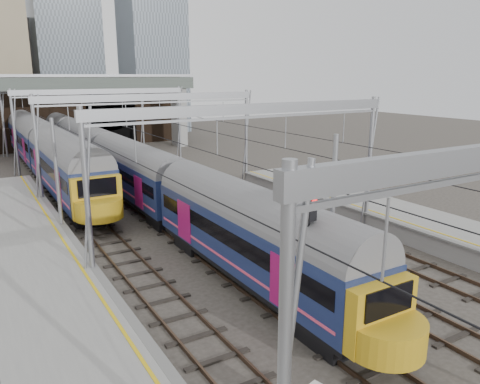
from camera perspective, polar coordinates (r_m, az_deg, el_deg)
ground at (r=19.24m, az=14.72°, el=-15.01°), size 160.00×160.00×0.00m
platform_left at (r=16.63m, az=-19.62°, el=-18.19°), size 4.32×55.00×1.12m
tracks at (r=30.67m, az=-5.52°, el=-3.39°), size 14.40×80.00×0.22m
overhead_line at (r=35.34m, az=-10.35°, el=9.60°), size 16.80×80.00×8.00m
retaining_wall at (r=65.11m, az=-18.71°, el=9.09°), size 28.00×2.75×9.00m
overbridge at (r=58.86m, az=-19.01°, el=11.48°), size 28.00×3.00×9.25m
city_skyline at (r=83.75m, az=-21.40°, el=18.61°), size 37.50×27.50×60.00m
train_main at (r=41.34m, az=-15.86°, el=4.10°), size 2.66×61.52×4.62m
train_second at (r=53.79m, az=-23.85°, el=5.88°), size 3.01×52.22×5.11m
signal_near_left at (r=16.08m, az=8.24°, el=-7.15°), size 0.42×0.49×5.52m
equip_cover_a at (r=25.31m, az=8.26°, el=-7.26°), size 0.97×0.77×0.10m
equip_cover_b at (r=24.45m, az=7.96°, el=-8.02°), size 0.99×0.71×0.11m
equip_cover_c at (r=25.22m, az=10.15°, el=-7.43°), size 0.90×0.69×0.10m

